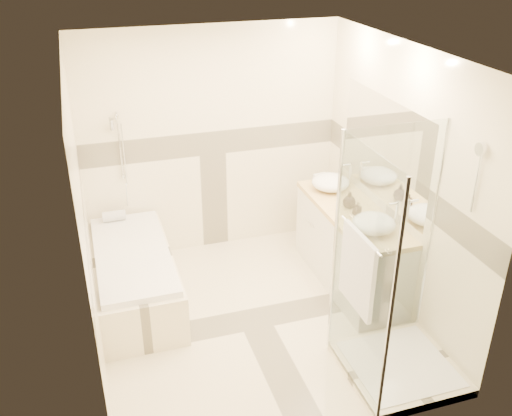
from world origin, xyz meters
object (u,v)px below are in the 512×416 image
object	(u,v)px
amenity_bottle_a	(357,209)
vanity	(350,247)
vessel_sink_near	(331,182)
vessel_sink_far	(374,223)
bathtub	(134,274)
shower_enclosure	(388,320)
amenity_bottle_b	(349,200)

from	to	relation	value
amenity_bottle_a	vanity	bearing A→B (deg)	79.50
vessel_sink_near	vessel_sink_far	world-z (taller)	vessel_sink_near
bathtub	amenity_bottle_a	world-z (taller)	amenity_bottle_a
vanity	bathtub	bearing A→B (deg)	170.75
vessel_sink_far	amenity_bottle_a	bearing A→B (deg)	90.00
vanity	amenity_bottle_a	distance (m)	0.51
vanity	vessel_sink_near	distance (m)	0.72
bathtub	shower_enclosure	xyz separation A→B (m)	(1.86, -1.62, 0.20)
vessel_sink_far	amenity_bottle_b	world-z (taller)	amenity_bottle_b
vessel_sink_far	amenity_bottle_a	size ratio (longest dim) A/B	2.87
shower_enclosure	vessel_sink_near	distance (m)	1.86
shower_enclosure	vessel_sink_far	distance (m)	0.97
bathtub	vessel_sink_far	xyz separation A→B (m)	(2.13, -0.79, 0.62)
bathtub	amenity_bottle_b	world-z (taller)	amenity_bottle_b
amenity_bottle_a	vessel_sink_near	bearing A→B (deg)	90.00
vanity	vessel_sink_near	xyz separation A→B (m)	(-0.02, 0.52, 0.50)
bathtub	vessel_sink_far	distance (m)	2.36
amenity_bottle_b	amenity_bottle_a	bearing A→B (deg)	-90.00
vessel_sink_near	vessel_sink_far	size ratio (longest dim) A/B	1.01
vessel_sink_far	vanity	bearing A→B (deg)	87.43
vanity	amenity_bottle_b	size ratio (longest dim) A/B	9.63
shower_enclosure	amenity_bottle_a	xyz separation A→B (m)	(0.27, 1.16, 0.41)
bathtub	vessel_sink_near	distance (m)	2.23
bathtub	amenity_bottle_b	size ratio (longest dim) A/B	10.11
vessel_sink_near	amenity_bottle_b	xyz separation A→B (m)	(0.00, -0.45, 0.00)
vanity	vessel_sink_far	size ratio (longest dim) A/B	4.08
shower_enclosure	vessel_sink_near	bearing A→B (deg)	81.32
shower_enclosure	amenity_bottle_b	world-z (taller)	shower_enclosure
shower_enclosure	amenity_bottle_b	distance (m)	1.43
bathtub	vanity	bearing A→B (deg)	-9.25
bathtub	amenity_bottle_b	distance (m)	2.24
vessel_sink_near	vanity	bearing A→B (deg)	-87.79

